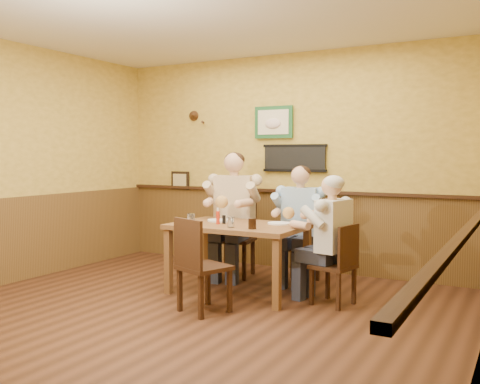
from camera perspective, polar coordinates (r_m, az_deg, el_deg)
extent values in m
plane|color=#361D10|center=(5.06, -6.65, -13.19)|extent=(5.00, 5.00, 0.00)
cube|color=silver|center=(5.01, -6.92, 19.09)|extent=(5.00, 5.00, 0.02)
cube|color=#DEBD4D|center=(7.02, 5.20, 3.22)|extent=(5.00, 0.02, 2.80)
cube|color=#DEBD4D|center=(3.94, 24.26, 2.29)|extent=(0.02, 5.00, 2.80)
cube|color=brown|center=(7.07, 5.09, -4.09)|extent=(5.00, 0.02, 1.00)
cube|color=brown|center=(4.07, 23.61, -10.48)|extent=(0.02, 5.00, 1.00)
cube|color=black|center=(6.94, 5.83, 3.62)|extent=(0.88, 0.03, 0.34)
cube|color=#1E592B|center=(7.08, 3.60, 7.45)|extent=(0.54, 0.03, 0.42)
cube|color=black|center=(7.83, -6.40, 1.24)|extent=(0.30, 0.03, 0.26)
cube|color=brown|center=(5.75, -0.20, -3.68)|extent=(1.40, 0.90, 0.05)
cube|color=brown|center=(5.83, -7.64, -7.35)|extent=(0.07, 0.07, 0.70)
cube|color=brown|center=(5.19, 3.95, -8.75)|extent=(0.07, 0.07, 0.70)
cube|color=brown|center=(6.46, -3.50, -6.20)|extent=(0.07, 0.07, 0.70)
cube|color=brown|center=(5.89, 7.17, -7.23)|extent=(0.07, 0.07, 0.70)
cylinder|color=white|center=(5.67, -5.26, -2.93)|extent=(0.11, 0.11, 0.12)
cylinder|color=white|center=(5.47, -0.97, -3.23)|extent=(0.08, 0.08, 0.11)
cylinder|color=black|center=(5.36, 1.32, -3.40)|extent=(0.09, 0.09, 0.11)
cylinder|color=red|center=(5.74, -2.37, -2.66)|extent=(0.05, 0.05, 0.16)
cylinder|color=white|center=(5.81, -1.62, -2.92)|extent=(0.04, 0.04, 0.09)
cylinder|color=black|center=(5.78, -1.72, -2.94)|extent=(0.05, 0.05, 0.09)
cylinder|color=silver|center=(6.01, -2.20, -3.03)|extent=(0.31, 0.31, 0.02)
cylinder|color=white|center=(5.76, 4.23, -3.34)|extent=(0.31, 0.31, 0.02)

